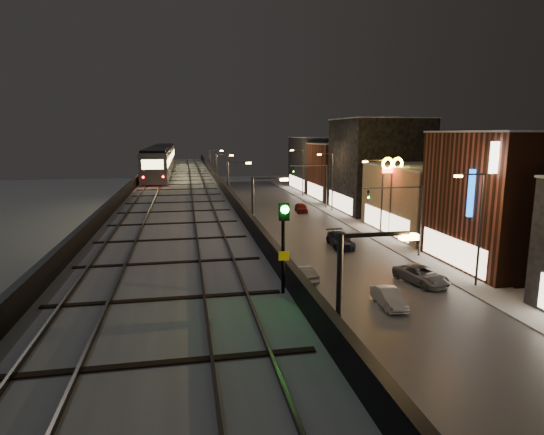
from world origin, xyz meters
TOP-DOWN VIEW (x-y plane):
  - ground at (0.00, 0.00)m, footprint 220.00×220.00m
  - road_surface at (7.50, 35.00)m, footprint 17.00×120.00m
  - sidewalk_right at (17.50, 35.00)m, footprint 4.00×120.00m
  - under_viaduct_pavement at (-6.00, 35.00)m, footprint 11.00×120.00m
  - elevated_viaduct at (-6.00, 31.84)m, footprint 9.00×100.00m
  - viaduct_trackbed at (-6.01, 31.97)m, footprint 8.40×100.00m
  - viaduct_parapet_streetside at (-1.65, 32.00)m, footprint 0.30×100.00m
  - viaduct_parapet_far at (-10.35, 32.00)m, footprint 0.30×100.00m
  - building_b at (23.99, 18.00)m, footprint 12.20×12.20m
  - building_c at (23.99, 32.00)m, footprint 12.20×15.20m
  - building_d at (23.99, 48.00)m, footprint 12.20×13.20m
  - building_e at (23.99, 62.00)m, footprint 12.20×12.20m
  - building_f at (23.99, 76.00)m, footprint 12.20×16.20m
  - streetlight_left_0 at (-0.43, -5.00)m, footprint 2.57×0.28m
  - streetlight_left_1 at (-0.43, 13.00)m, footprint 2.57×0.28m
  - streetlight_right_1 at (16.73, 13.00)m, footprint 2.56×0.28m
  - streetlight_left_2 at (-0.43, 31.00)m, footprint 2.57×0.28m
  - streetlight_right_2 at (16.73, 31.00)m, footprint 2.56×0.28m
  - streetlight_left_3 at (-0.43, 49.00)m, footprint 2.57×0.28m
  - streetlight_right_3 at (16.73, 49.00)m, footprint 2.56×0.28m
  - streetlight_left_4 at (-0.43, 67.00)m, footprint 2.57×0.28m
  - streetlight_right_4 at (16.73, 67.00)m, footprint 2.56×0.28m
  - traffic_light_rig_a at (15.84, 22.00)m, footprint 6.10×0.34m
  - traffic_light_rig_b at (15.84, 52.00)m, footprint 6.10×0.34m
  - subway_train at (-8.50, 48.92)m, footprint 2.97×36.16m
  - rail_signal at (-2.10, -3.44)m, footprint 0.36×0.43m
  - car_taxi at (0.92, 17.50)m, footprint 2.21×4.04m
  - car_near_white at (3.89, 16.84)m, footprint 1.98×3.94m
  - car_mid_silver at (2.14, 36.64)m, footprint 3.74×5.47m
  - car_onc_silver at (8.40, 10.32)m, footprint 1.47×3.89m
  - car_onc_dark at (13.12, 14.45)m, footprint 3.37×5.37m
  - car_onc_white at (10.69, 27.05)m, footprint 2.46×5.39m
  - car_onc_red at (12.04, 48.88)m, footprint 1.99×4.18m
  - sign_mcdonalds at (18.00, 30.74)m, footprint 2.76×0.64m
  - sign_citgo at (18.50, 13.22)m, footprint 2.38×0.39m
  - sign_carwash at (18.50, 15.61)m, footprint 1.74×0.35m

SIDE VIEW (x-z plane):
  - ground at x=0.00m, z-range 0.00..0.00m
  - road_surface at x=7.50m, z-range 0.00..0.06m
  - under_viaduct_pavement at x=-6.00m, z-range 0.00..0.06m
  - sidewalk_right at x=17.50m, z-range 0.00..0.14m
  - car_near_white at x=3.89m, z-range 0.00..1.24m
  - car_onc_silver at x=8.40m, z-range 0.00..1.27m
  - car_taxi at x=0.92m, z-range 0.00..1.30m
  - car_onc_red at x=12.04m, z-range 0.00..1.38m
  - car_onc_dark at x=13.12m, z-range 0.00..1.38m
  - car_mid_silver at x=2.14m, z-range 0.00..1.39m
  - car_onc_white at x=10.69m, z-range 0.00..1.53m
  - building_c at x=23.99m, z-range 0.00..8.16m
  - traffic_light_rig_a at x=15.84m, z-range 1.00..8.00m
  - traffic_light_rig_b at x=15.84m, z-range 1.00..8.00m
  - building_e at x=23.99m, z-range 0.00..10.16m
  - streetlight_left_0 at x=-0.43m, z-range 0.74..9.74m
  - streetlight_left_1 at x=-0.43m, z-range 0.74..9.74m
  - streetlight_right_1 at x=16.73m, z-range 0.74..9.74m
  - streetlight_left_2 at x=-0.43m, z-range 0.74..9.74m
  - streetlight_right_2 at x=16.73m, z-range 0.74..9.74m
  - streetlight_left_3 at x=-0.43m, z-range 0.74..9.74m
  - streetlight_right_3 at x=16.73m, z-range 0.74..9.74m
  - streetlight_left_4 at x=-0.43m, z-range 0.74..9.74m
  - streetlight_right_4 at x=16.73m, z-range 0.74..9.74m
  - building_f at x=23.99m, z-range 0.00..11.16m
  - elevated_viaduct at x=-6.00m, z-range 2.47..8.77m
  - building_b at x=23.99m, z-range 0.00..12.16m
  - viaduct_trackbed at x=-6.01m, z-range 6.23..6.55m
  - sign_carwash at x=18.50m, z-range 1.90..10.94m
  - viaduct_parapet_streetside at x=-1.65m, z-range 6.30..7.40m
  - viaduct_parapet_far at x=-10.35m, z-range 6.30..7.40m
  - building_d at x=23.99m, z-range 0.00..14.16m
  - sign_mcdonalds at x=18.00m, z-range 2.80..12.07m
  - subway_train at x=-8.50m, z-range 6.61..10.16m
  - sign_citgo at x=18.50m, z-range 3.05..14.37m
  - rail_signal at x=-2.10m, z-range 7.26..10.34m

